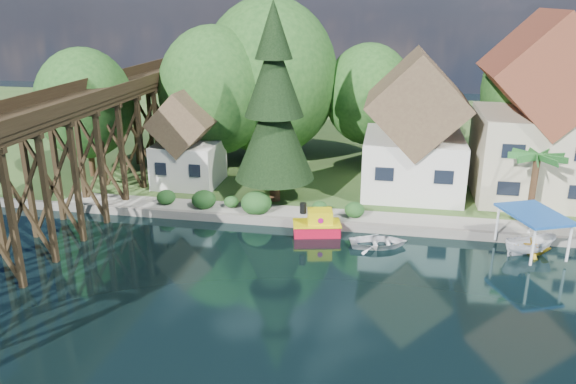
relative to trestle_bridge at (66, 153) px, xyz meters
name	(u,v)px	position (x,y,z in m)	size (l,w,h in m)	color
ground	(288,282)	(16.00, -5.17, -5.35)	(140.00, 140.00, 0.00)	black
bank	(343,138)	(16.00, 28.83, -5.10)	(140.00, 52.00, 0.50)	#29491D
seawall	(367,228)	(20.00, 2.83, -5.04)	(60.00, 0.40, 0.62)	slate
promenade	(397,220)	(22.00, 4.13, -4.82)	(50.00, 2.60, 0.06)	gray
trestle_bridge	(66,153)	(0.00, 0.00, 0.00)	(4.12, 44.18, 9.30)	black
house_left	(414,134)	(23.00, 10.83, -0.21)	(7.64, 8.64, 11.02)	silver
house_center	(538,121)	(32.00, 11.33, 1.07)	(8.65, 9.18, 13.89)	#BAB191
shed	(188,144)	(5.00, 9.33, -1.52)	(5.09, 5.40, 7.85)	silver
bg_trees	(344,93)	(17.00, 16.08, 1.94)	(49.90, 13.30, 10.57)	#382314
shrubs	(249,201)	(11.40, 4.09, -4.12)	(15.76, 2.47, 1.70)	#1B4217
conifer	(274,109)	(12.79, 6.59, 2.18)	(5.93, 5.93, 14.60)	#382314
palm_tree	(537,159)	(30.85, 5.44, -0.34)	(4.57, 4.57, 5.16)	#382314
tugboat	(317,225)	(16.69, 1.84, -4.66)	(3.47, 2.37, 2.30)	#B40C27
boat_white_a	(379,241)	(20.82, 0.61, -4.97)	(2.65, 3.70, 0.77)	silver
boat_canopy	(531,237)	(30.07, 1.15, -4.17)	(4.35, 5.07, 2.75)	white
boat_yellow	(532,245)	(30.24, 1.26, -4.76)	(1.93, 2.24, 1.18)	gold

